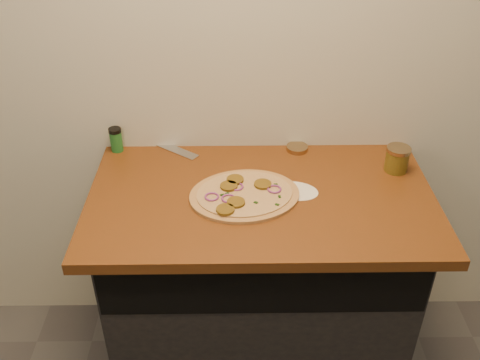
{
  "coord_description": "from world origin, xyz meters",
  "views": [
    {
      "loc": [
        -0.09,
        -0.09,
        1.98
      ],
      "look_at": [
        -0.07,
        1.43,
        0.95
      ],
      "focal_mm": 40.0,
      "sensor_mm": 36.0,
      "label": 1
    }
  ],
  "objects_px": {
    "salsa_jar": "(397,159)",
    "spice_shaker": "(116,140)",
    "chefs_knife": "(160,143)",
    "pizza": "(244,195)"
  },
  "relations": [
    {
      "from": "pizza",
      "to": "spice_shaker",
      "type": "xyz_separation_m",
      "value": [
        -0.49,
        0.32,
        0.04
      ]
    },
    {
      "from": "pizza",
      "to": "salsa_jar",
      "type": "height_order",
      "value": "salsa_jar"
    },
    {
      "from": "salsa_jar",
      "to": "spice_shaker",
      "type": "bearing_deg",
      "value": 171.62
    },
    {
      "from": "spice_shaker",
      "to": "pizza",
      "type": "bearing_deg",
      "value": -32.89
    },
    {
      "from": "chefs_knife",
      "to": "salsa_jar",
      "type": "relative_size",
      "value": 2.88
    },
    {
      "from": "pizza",
      "to": "spice_shaker",
      "type": "relative_size",
      "value": 4.5
    },
    {
      "from": "pizza",
      "to": "salsa_jar",
      "type": "relative_size",
      "value": 4.57
    },
    {
      "from": "salsa_jar",
      "to": "spice_shaker",
      "type": "xyz_separation_m",
      "value": [
        -1.05,
        0.16,
        0.0
      ]
    },
    {
      "from": "pizza",
      "to": "spice_shaker",
      "type": "distance_m",
      "value": 0.58
    },
    {
      "from": "chefs_knife",
      "to": "salsa_jar",
      "type": "xyz_separation_m",
      "value": [
        0.89,
        -0.2,
        0.04
      ]
    }
  ]
}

